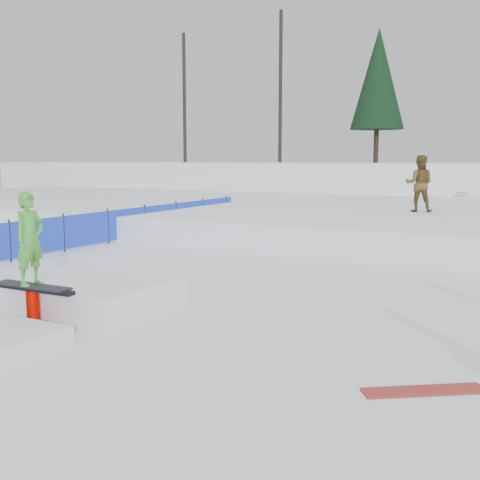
% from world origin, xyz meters
% --- Properties ---
extents(ground, '(120.00, 120.00, 0.00)m').
position_xyz_m(ground, '(0.00, 0.00, 0.00)').
color(ground, white).
extents(snow_berm, '(60.00, 14.00, 2.40)m').
position_xyz_m(snow_berm, '(0.00, 30.00, 1.20)').
color(snow_berm, white).
rests_on(snow_berm, ground).
extents(snow_midrise, '(50.00, 18.00, 0.80)m').
position_xyz_m(snow_midrise, '(0.00, 16.00, 0.40)').
color(snow_midrise, white).
rests_on(snow_midrise, ground).
extents(safety_fence, '(0.05, 16.00, 1.10)m').
position_xyz_m(safety_fence, '(-6.50, 6.60, 0.55)').
color(safety_fence, blue).
rests_on(safety_fence, ground).
extents(walker_olive, '(1.04, 0.87, 1.95)m').
position_xyz_m(walker_olive, '(1.57, 13.33, 1.77)').
color(walker_olive, brown).
rests_on(walker_olive, snow_midrise).
extents(loose_board_red, '(1.31, 1.02, 0.03)m').
position_xyz_m(loose_board_red, '(4.50, -1.20, 0.01)').
color(loose_board_red, maroon).
rests_on(loose_board_red, ground).
extents(jib_rail_feature, '(2.60, 4.40, 2.11)m').
position_xyz_m(jib_rail_feature, '(-1.36, -0.77, 0.30)').
color(jib_rail_feature, white).
rests_on(jib_rail_feature, ground).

